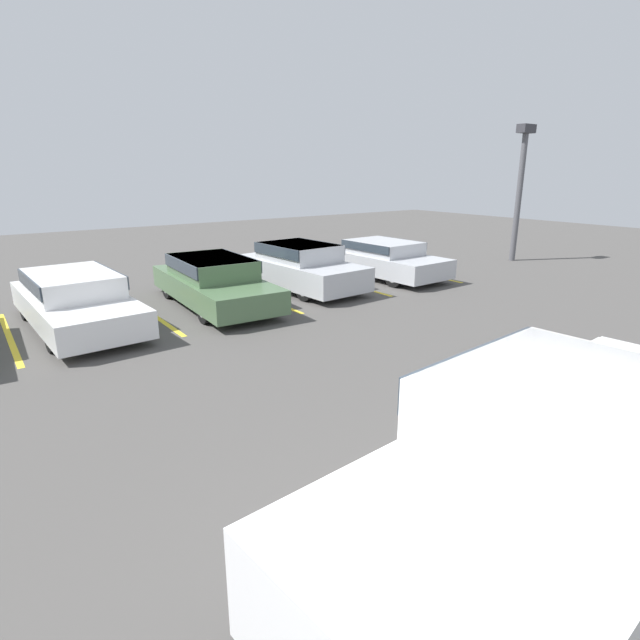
{
  "coord_description": "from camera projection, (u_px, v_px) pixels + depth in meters",
  "views": [
    {
      "loc": [
        -3.19,
        -1.61,
        3.3
      ],
      "look_at": [
        1.29,
        4.6,
        1.0
      ],
      "focal_mm": 28.0,
      "sensor_mm": 36.0,
      "label": 1
    }
  ],
  "objects": [
    {
      "name": "ground_plane",
      "position": [
        526.0,
        600.0,
        3.99
      ],
      "size": [
        60.0,
        60.0,
        0.0
      ],
      "primitive_type": "plane",
      "color": "#4C4947"
    },
    {
      "name": "stall_stripe_b",
      "position": [
        9.0,
        337.0,
        10.29
      ],
      "size": [
        0.12,
        4.18,
        0.01
      ],
      "primitive_type": "cube",
      "color": "yellow",
      "rests_on": "ground_plane"
    },
    {
      "name": "stall_stripe_c",
      "position": [
        152.0,
        314.0,
        11.95
      ],
      "size": [
        0.12,
        4.18,
        0.01
      ],
      "primitive_type": "cube",
      "color": "yellow",
      "rests_on": "ground_plane"
    },
    {
      "name": "stall_stripe_d",
      "position": [
        260.0,
        297.0,
        13.6
      ],
      "size": [
        0.12,
        4.18,
        0.01
      ],
      "primitive_type": "cube",
      "color": "yellow",
      "rests_on": "ground_plane"
    },
    {
      "name": "stall_stripe_e",
      "position": [
        345.0,
        283.0,
        15.26
      ],
      "size": [
        0.12,
        4.18,
        0.01
      ],
      "primitive_type": "cube",
      "color": "yellow",
      "rests_on": "ground_plane"
    },
    {
      "name": "stall_stripe_f",
      "position": [
        413.0,
        272.0,
        16.91
      ],
      "size": [
        0.12,
        4.18,
        0.01
      ],
      "primitive_type": "cube",
      "color": "yellow",
      "rests_on": "ground_plane"
    },
    {
      "name": "pickup_truck",
      "position": [
        577.0,
        462.0,
        4.35
      ],
      "size": [
        6.0,
        2.47,
        1.73
      ],
      "rotation": [
        0.0,
        0.0,
        0.08
      ],
      "color": "white",
      "rests_on": "ground_plane"
    },
    {
      "name": "parked_sedan_b",
      "position": [
        75.0,
        298.0,
        10.81
      ],
      "size": [
        2.02,
        4.82,
        1.2
      ],
      "rotation": [
        0.0,
        0.0,
        -1.52
      ],
      "color": "silver",
      "rests_on": "ground_plane"
    },
    {
      "name": "parked_sedan_c",
      "position": [
        213.0,
        280.0,
        12.59
      ],
      "size": [
        2.01,
        4.85,
        1.22
      ],
      "rotation": [
        0.0,
        0.0,
        -1.62
      ],
      "color": "#4C6B47",
      "rests_on": "ground_plane"
    },
    {
      "name": "parked_sedan_d",
      "position": [
        300.0,
        265.0,
        14.37
      ],
      "size": [
        2.02,
        4.33,
        1.3
      ],
      "rotation": [
        0.0,
        0.0,
        -1.52
      ],
      "color": "#B7BABF",
      "rests_on": "ground_plane"
    },
    {
      "name": "parked_sedan_e",
      "position": [
        384.0,
        258.0,
        15.98
      ],
      "size": [
        1.97,
        4.28,
        1.15
      ],
      "rotation": [
        0.0,
        0.0,
        -1.54
      ],
      "color": "#B7BABF",
      "rests_on": "ground_plane"
    },
    {
      "name": "light_post",
      "position": [
        521.0,
        181.0,
        18.29
      ],
      "size": [
        0.7,
        0.36,
        4.89
      ],
      "color": "#515156",
      "rests_on": "ground_plane"
    },
    {
      "name": "wheel_stop_curb",
      "position": [
        321.0,
        263.0,
        18.09
      ],
      "size": [
        1.82,
        0.2,
        0.14
      ],
      "primitive_type": "cube",
      "color": "#B7B2A8",
      "rests_on": "ground_plane"
    }
  ]
}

